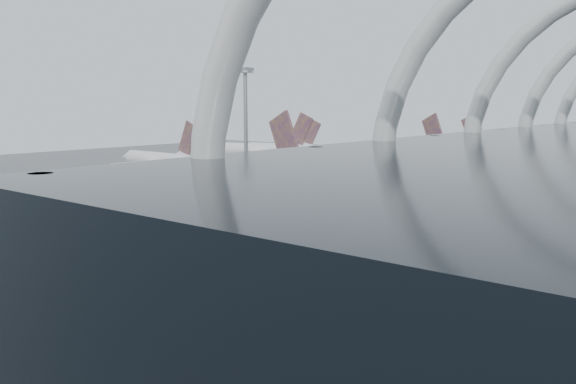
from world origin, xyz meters
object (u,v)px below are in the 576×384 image
Objects in this scene: airliner_gate_b at (496,172)px; gse_cart_belly_b at (434,223)px; bus_row_near_d at (128,230)px; gse_cart_belly_a at (426,235)px; bus_row_near_b at (104,224)px; bus_row_near_c at (123,224)px; gse_cart_belly_e at (413,216)px; jet_remote_far at (281,149)px; gse_cart_belly_d at (468,241)px; bus_row_far_a at (8,237)px; jet_remote_west at (160,160)px; van_curve_b at (166,359)px; van_curve_a at (79,304)px; jet_remote_mid at (263,151)px; bus_row_near_a at (95,220)px; airliner_main at (374,203)px; gse_cart_belly_c at (325,222)px; floodlight_mast at (246,129)px; airliner_gate_c at (535,160)px.

airliner_gate_b is 53.57m from gse_cart_belly_b.
bus_row_near_d is 56.53m from gse_cart_belly_b.
gse_cart_belly_a is 11.18m from gse_cart_belly_b.
bus_row_near_b is 61.52m from gse_cart_belly_b.
bus_row_near_c reaches higher than gse_cart_belly_e.
gse_cart_belly_d is at bearing 129.75° from jet_remote_far.
gse_cart_belly_d is at bearing -46.16° from bus_row_far_a.
van_curve_b is (114.00, -91.76, -3.91)m from jet_remote_west.
gse_cart_belly_a is at bearing 61.34° from van_curve_b.
jet_remote_mid is at bearing 63.60° from van_curve_a.
bus_row_far_a is at bearing -136.99° from gse_cart_belly_a.
bus_row_near_a is 5.31× the size of gse_cart_belly_b.
gse_cart_belly_a reaches higher than gse_cart_belly_b.
jet_remote_west is at bearing -143.40° from airliner_gate_b.
airliner_main is 25.92× the size of gse_cart_belly_c.
bus_row_near_d is at bearing -116.89° from floodlight_mast.
van_curve_a is at bearing -132.30° from bus_row_near_d.
van_curve_a is at bearing -105.41° from gse_cart_belly_a.
jet_remote_mid is at bearing 146.51° from gse_cart_belly_b.
jet_remote_mid is at bearing 151.08° from airliner_main.
airliner_gate_c is at bearing 28.56° from van_curve_a.
floodlight_mast is (-18.93, -121.72, 13.54)m from airliner_gate_c.
bus_row_far_a is (-6.79, -17.26, -0.18)m from bus_row_near_c.
van_curve_a is at bearing -73.62° from airliner_gate_b.
jet_remote_mid reaches higher than van_curve_b.
gse_cart_belly_c is at bearing -38.40° from bus_row_near_c.
gse_cart_belly_b is 14.14m from gse_cart_belly_d.
jet_remote_far is at bearing 138.77° from gse_cart_belly_a.
jet_remote_far is 18.19× the size of gse_cart_belly_e.
jet_remote_far is at bearing 26.16° from bus_row_near_a.
bus_row_far_a is at bearing -123.54° from gse_cart_belly_e.
bus_row_near_c is 1.10× the size of bus_row_far_a.
jet_remote_mid is at bearing -97.13° from jet_remote_west.
gse_cart_belly_c is at bearing -42.68° from bus_row_near_b.
gse_cart_belly_d is at bearing 19.23° from airliner_main.
airliner_main is 17.50m from gse_cart_belly_d.
bus_row_near_a is at bearing -105.91° from airliner_gate_c.
jet_remote_west is at bearing 48.24° from bus_row_near_c.
airliner_gate_b is 118.96m from bus_row_far_a.
floodlight_mast is at bearing -49.02° from bus_row_near_a.
airliner_gate_b is at bearing 98.26° from gse_cart_belly_a.
gse_cart_belly_c is (-23.19, 58.11, -0.15)m from van_curve_b.
airliner_gate_c reaches higher than bus_row_far_a.
jet_remote_west is at bearing 163.82° from gse_cart_belly_a.
gse_cart_belly_c is at bearing 34.96° from van_curve_a.
gse_cart_belly_a is at bearing -57.02° from bus_row_near_b.
bus_row_near_c is 60.22m from gse_cart_belly_d.
bus_row_near_a is 1.00× the size of bus_row_far_a.
jet_remote_west reaches higher than jet_remote_far.
van_curve_b is at bearing 143.04° from jet_remote_west.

